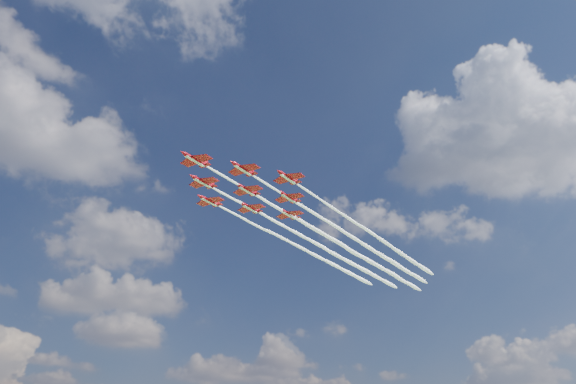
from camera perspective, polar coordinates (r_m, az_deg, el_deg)
name	(u,v)px	position (r m, az deg, el deg)	size (l,w,h in m)	color
jet_lead	(311,227)	(187.95, 2.30, -3.56)	(104.60, 63.00, 2.53)	#A10813
jet_row2_port	(345,232)	(193.63, 5.80, -4.10)	(104.60, 63.00, 2.53)	#A10813
jet_row2_starb	(310,240)	(200.16, 2.21, -4.92)	(104.60, 63.00, 2.53)	#A10813
jet_row3_port	(378,238)	(200.00, 9.09, -4.60)	(104.60, 63.00, 2.53)	#A10813
jet_row3_centre	(342,245)	(205.85, 5.51, -5.40)	(104.60, 63.00, 2.53)	#A10813
jet_row3_starb	(309,252)	(212.48, 2.13, -6.13)	(104.60, 63.00, 2.53)	#A10813
jet_row4_port	(373,250)	(212.18, 8.63, -5.83)	(104.60, 63.00, 2.53)	#A10813
jet_row4_starb	(339,257)	(218.16, 5.25, -6.54)	(104.60, 63.00, 2.53)	#A10813
jet_tail	(369,261)	(224.45, 8.21, -6.92)	(104.60, 63.00, 2.53)	#A10813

